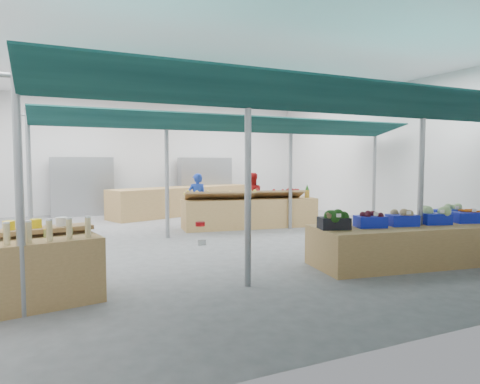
{
  "coord_description": "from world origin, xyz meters",
  "views": [
    {
      "loc": [
        -3.75,
        -9.65,
        1.85
      ],
      "look_at": [
        -0.02,
        -1.6,
        1.23
      ],
      "focal_mm": 32.0,
      "sensor_mm": 36.0,
      "label": 1
    }
  ],
  "objects": [
    {
      "name": "back_shelving_left",
      "position": [
        -2.5,
        6.0,
        1.0
      ],
      "size": [
        2.0,
        0.5,
        2.0
      ],
      "primitive_type": "cube",
      "color": "#B23F33",
      "rests_on": "floor"
    },
    {
      "name": "crate_beets",
      "position": [
        1.46,
        -3.86,
        0.84
      ],
      "size": [
        0.58,
        0.48,
        0.29
      ],
      "rotation": [
        0.0,
        0.0,
        -0.3
      ],
      "color": "#101EB2",
      "rests_on": "veg_counter"
    },
    {
      "name": "vendor_left",
      "position": [
        0.38,
        2.25,
        0.76
      ],
      "size": [
        0.6,
        0.44,
        1.52
      ],
      "primitive_type": "imported",
      "rotation": [
        0.0,
        0.0,
        3.0
      ],
      "color": "#1A37AA",
      "rests_on": "floor"
    },
    {
      "name": "veg_counter",
      "position": [
        2.31,
        -3.99,
        0.36
      ],
      "size": [
        3.79,
        1.75,
        0.71
      ],
      "primitive_type": "cube",
      "rotation": [
        0.0,
        0.0,
        -0.15
      ],
      "color": "olive",
      "rests_on": "floor"
    },
    {
      "name": "fruit_counter",
      "position": [
        1.58,
        1.15,
        0.41
      ],
      "size": [
        3.9,
        1.43,
        0.82
      ],
      "primitive_type": "cube",
      "rotation": [
        0.0,
        0.0,
        -0.14
      ],
      "color": "olive",
      "rests_on": "floor"
    },
    {
      "name": "back_shelving_right",
      "position": [
        2.0,
        6.0,
        1.0
      ],
      "size": [
        2.0,
        0.5,
        2.0
      ],
      "primitive_type": "cube",
      "color": "#B23F33",
      "rests_on": "floor"
    },
    {
      "name": "awnings",
      "position": [
        0.75,
        -1.75,
        2.78
      ],
      "size": [
        9.5,
        7.08,
        0.3
      ],
      "color": "#0A2C2D",
      "rests_on": "pole_grid"
    },
    {
      "name": "sparrow",
      "position": [
        0.58,
        -3.85,
        0.96
      ],
      "size": [
        0.12,
        0.09,
        0.11
      ],
      "rotation": [
        0.0,
        0.0,
        -0.3
      ],
      "color": "brown",
      "rests_on": "crate_broccoli"
    },
    {
      "name": "apple_heap_yellow",
      "position": [
        0.67,
        1.19,
        0.98
      ],
      "size": [
        2.02,
        1.2,
        0.27
      ],
      "rotation": [
        0.0,
        0.0,
        -0.28
      ],
      "color": "#997247",
      "rests_on": "fruit_counter"
    },
    {
      "name": "pole_grid",
      "position": [
        0.75,
        -1.75,
        1.81
      ],
      "size": [
        10.0,
        4.6,
        3.0
      ],
      "color": "gray",
      "rests_on": "floor"
    },
    {
      "name": "pole_ribbon",
      "position": [
        -2.02,
        -4.77,
        1.08
      ],
      "size": [
        0.12,
        0.12,
        0.28
      ],
      "color": "red",
      "rests_on": "pole_grid"
    },
    {
      "name": "hall",
      "position": [
        0.0,
        1.44,
        2.65
      ],
      "size": [
        13.0,
        13.0,
        13.0
      ],
      "color": "silver",
      "rests_on": "ground"
    },
    {
      "name": "crate_carrots",
      "position": [
        3.52,
        -4.17,
        0.82
      ],
      "size": [
        0.58,
        0.48,
        0.29
      ],
      "rotation": [
        0.0,
        0.0,
        -0.3
      ],
      "color": "#101EB2",
      "rests_on": "veg_counter"
    },
    {
      "name": "crate_cabbage",
      "position": [
        2.81,
        -4.06,
        0.87
      ],
      "size": [
        0.58,
        0.48,
        0.35
      ],
      "rotation": [
        0.0,
        0.0,
        -0.3
      ],
      "color": "#101EB2",
      "rests_on": "veg_counter"
    },
    {
      "name": "crate_extra",
      "position": [
        3.58,
        -3.71,
        0.86
      ],
      "size": [
        0.54,
        0.43,
        0.32
      ],
      "rotation": [
        0.0,
        0.0,
        -0.12
      ],
      "color": "#101EB2",
      "rests_on": "veg_counter"
    },
    {
      "name": "floor",
      "position": [
        0.0,
        0.0,
        0.0
      ],
      "size": [
        13.0,
        13.0,
        0.0
      ],
      "primitive_type": "plane",
      "color": "slate",
      "rests_on": "ground"
    },
    {
      "name": "far_counter",
      "position": [
        0.76,
        4.85,
        0.49
      ],
      "size": [
        5.49,
        2.83,
        0.98
      ],
      "primitive_type": "cube",
      "rotation": [
        0.0,
        0.0,
        0.34
      ],
      "color": "olive",
      "rests_on": "floor"
    },
    {
      "name": "apple_heap_red",
      "position": [
        2.33,
        0.96,
        0.98
      ],
      "size": [
        1.64,
        1.09,
        0.27
      ],
      "rotation": [
        0.0,
        0.0,
        -0.28
      ],
      "color": "#997247",
      "rests_on": "fruit_counter"
    },
    {
      "name": "crate_celeriac",
      "position": [
        2.11,
        -3.96,
        0.85
      ],
      "size": [
        0.58,
        0.48,
        0.31
      ],
      "rotation": [
        0.0,
        0.0,
        -0.3
      ],
      "color": "#101EB2",
      "rests_on": "veg_counter"
    },
    {
      "name": "bottle_shelf",
      "position": [
        -4.05,
        -3.58,
        0.47
      ],
      "size": [
        2.06,
        1.44,
        1.14
      ],
      "rotation": [
        0.0,
        0.0,
        0.17
      ],
      "color": "olive",
      "rests_on": "floor"
    },
    {
      "name": "crate_broccoli",
      "position": [
        0.76,
        -3.75,
        0.87
      ],
      "size": [
        0.58,
        0.48,
        0.35
      ],
      "rotation": [
        0.0,
        0.0,
        -0.3
      ],
      "color": "black",
      "rests_on": "veg_counter"
    },
    {
      "name": "vendor_right",
      "position": [
        2.18,
        2.25,
        0.76
      ],
      "size": [
        0.81,
        0.68,
        1.52
      ],
      "primitive_type": "imported",
      "rotation": [
        0.0,
        0.0,
        3.0
      ],
      "color": "#B11517",
      "rests_on": "floor"
    },
    {
      "name": "pineapple",
      "position": [
        3.27,
        0.82,
        1.0
      ],
      "size": [
        0.14,
        0.14,
        0.39
      ],
      "rotation": [
        0.0,
        0.0,
        -0.28
      ],
      "color": "#8C6019",
      "rests_on": "fruit_counter"
    }
  ]
}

